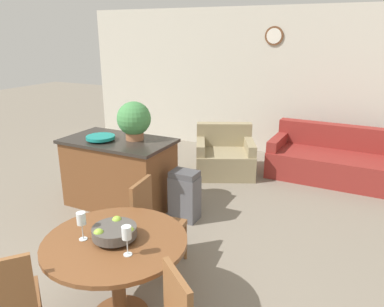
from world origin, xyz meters
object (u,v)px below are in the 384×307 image
kitchen_island (120,173)px  armchair (225,157)px  dining_table (116,258)px  dining_chair_near_left (6,301)px  fruit_bowl (115,231)px  wine_glass_right (127,234)px  teal_bowl (101,137)px  potted_plant (134,120)px  couch (336,161)px  dining_chair_far_side (153,220)px  trash_bin (185,196)px  wine_glass_left (81,220)px

kitchen_island → armchair: kitchen_island is taller
dining_table → dining_chair_near_left: bearing=-123.4°
fruit_bowl → wine_glass_right: bearing=-30.9°
kitchen_island → teal_bowl: (-0.16, -0.13, 0.50)m
potted_plant → dining_table: bearing=-59.3°
dining_table → potted_plant: 2.24m
couch → kitchen_island: bearing=-135.9°
dining_chair_near_left → fruit_bowl: (0.44, 0.66, 0.31)m
dining_chair_far_side → wine_glass_right: 1.06m
couch → dining_table: bearing=-105.3°
dining_chair_far_side → trash_bin: size_ratio=1.39×
fruit_bowl → armchair: size_ratio=0.28×
kitchen_island → trash_bin: kitchen_island is taller
dining_table → trash_bin: 1.82m
dining_chair_near_left → trash_bin: (0.11, 2.43, -0.18)m
wine_glass_right → teal_bowl: (-1.67, 1.74, 0.06)m
potted_plant → trash_bin: potted_plant is taller
dining_chair_far_side → wine_glass_left: (-0.06, -0.88, 0.41)m
fruit_bowl → teal_bowl: bearing=132.2°
dining_chair_far_side → fruit_bowl: 0.85m
wine_glass_right → teal_bowl: size_ratio=0.62×
dining_table → fruit_bowl: (0.00, 0.00, 0.24)m
trash_bin → dining_table: bearing=-79.5°
wine_glass_right → kitchen_island: wine_glass_right is taller
potted_plant → dining_chair_far_side: bearing=-48.9°
fruit_bowl → dining_chair_near_left: bearing=-123.4°
teal_bowl → couch: size_ratio=0.18×
fruit_bowl → dining_chair_far_side: bearing=101.6°
dining_chair_near_left → wine_glass_right: size_ratio=3.91×
dining_table → potted_plant: potted_plant is taller
wine_glass_left → couch: wine_glass_left is taller
dining_table → kitchen_island: bearing=126.6°
wine_glass_left → wine_glass_right: same height
dining_table → kitchen_island: 2.18m
armchair → potted_plant: bearing=-135.8°
dining_chair_far_side → fruit_bowl: size_ratio=2.62×
teal_bowl → wine_glass_left: bearing=-54.2°
dining_table → fruit_bowl: fruit_bowl is taller
dining_chair_near_left → teal_bowl: (-1.03, 2.28, 0.47)m
wine_glass_right → trash_bin: size_ratio=0.36×
wine_glass_left → trash_bin: (-0.11, 1.88, -0.59)m
dining_chair_near_left → couch: bearing=19.8°
dining_chair_near_left → couch: 5.02m
wine_glass_left → wine_glass_right: bearing=-2.5°
fruit_bowl → trash_bin: size_ratio=0.53×
fruit_bowl → kitchen_island: (-1.30, 1.75, -0.34)m
kitchen_island → teal_bowl: teal_bowl is taller
wine_glass_right → potted_plant: potted_plant is taller
dining_table → teal_bowl: teal_bowl is taller
dining_chair_far_side → trash_bin: 1.02m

